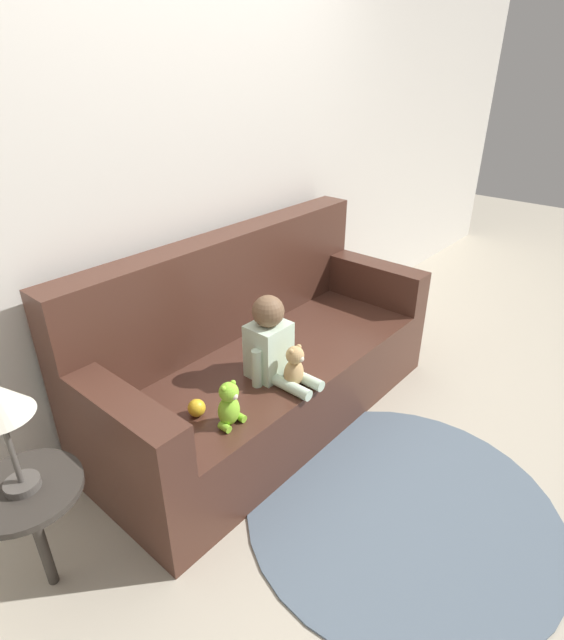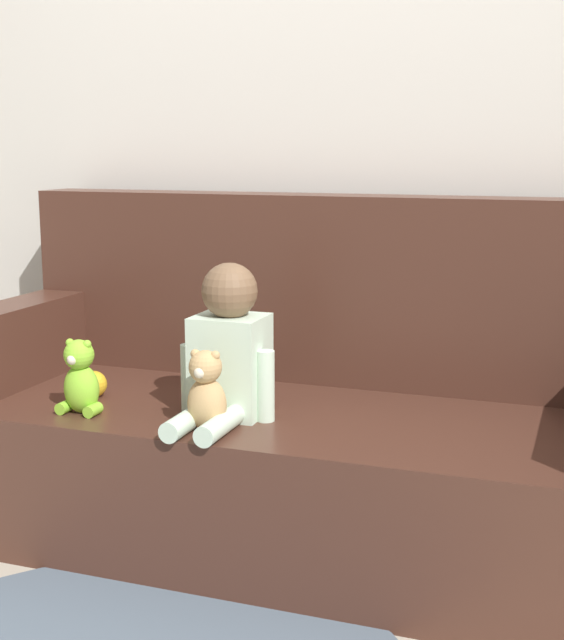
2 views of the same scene
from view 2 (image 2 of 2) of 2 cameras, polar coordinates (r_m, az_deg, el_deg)
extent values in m
plane|color=#B7AD99|center=(2.73, 1.22, -14.06)|extent=(12.00, 12.00, 0.00)
cube|color=silver|center=(2.95, 4.48, 13.74)|extent=(8.00, 0.05, 2.60)
cube|color=#47281E|center=(2.65, 1.24, -9.92)|extent=(2.04, 0.82, 0.42)
cube|color=#47281E|center=(2.81, 3.35, 2.00)|extent=(2.04, 0.18, 0.59)
cube|color=#47281E|center=(2.98, -16.15, -1.24)|extent=(0.16, 0.82, 0.25)
cube|color=silver|center=(2.47, -3.32, -2.92)|extent=(0.19, 0.17, 0.28)
sphere|color=brown|center=(2.43, -3.38, 1.88)|extent=(0.15, 0.15, 0.15)
cylinder|color=silver|center=(2.36, -6.17, -6.49)|extent=(0.06, 0.21, 0.06)
cylinder|color=silver|center=(2.32, -4.01, -6.76)|extent=(0.06, 0.21, 0.06)
cylinder|color=silver|center=(2.51, -5.92, -3.76)|extent=(0.05, 0.05, 0.20)
cylinder|color=silver|center=(2.42, -1.07, -4.24)|extent=(0.05, 0.05, 0.20)
ellipsoid|color=tan|center=(2.35, -4.82, -5.40)|extent=(0.11, 0.09, 0.14)
sphere|color=tan|center=(2.32, -4.93, -3.01)|extent=(0.09, 0.09, 0.09)
sphere|color=tan|center=(2.32, -5.58, -2.16)|extent=(0.02, 0.02, 0.02)
sphere|color=tan|center=(2.30, -4.30, -2.28)|extent=(0.02, 0.02, 0.02)
sphere|color=beige|center=(2.29, -5.29, -3.37)|extent=(0.03, 0.03, 0.03)
cylinder|color=tan|center=(2.37, -6.03, -6.67)|extent=(0.04, 0.06, 0.04)
cylinder|color=tan|center=(2.33, -3.94, -6.93)|extent=(0.04, 0.06, 0.04)
ellipsoid|color=#8CD133|center=(2.56, -12.70, -4.31)|extent=(0.10, 0.08, 0.14)
sphere|color=#8CD133|center=(2.53, -12.87, -2.18)|extent=(0.08, 0.08, 0.08)
sphere|color=#8CD133|center=(2.54, -13.42, -1.43)|extent=(0.02, 0.02, 0.02)
sphere|color=#8CD133|center=(2.51, -12.37, -1.52)|extent=(0.02, 0.02, 0.02)
sphere|color=beige|center=(2.51, -13.28, -2.48)|extent=(0.03, 0.03, 0.03)
cylinder|color=#8CD133|center=(2.59, -13.72, -5.43)|extent=(0.03, 0.05, 0.03)
cylinder|color=#8CD133|center=(2.54, -12.00, -5.66)|extent=(0.03, 0.05, 0.03)
sphere|color=gold|center=(2.72, -11.96, -4.03)|extent=(0.08, 0.08, 0.08)
camera|label=1|loc=(2.70, -55.35, 20.71)|focal=28.00mm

